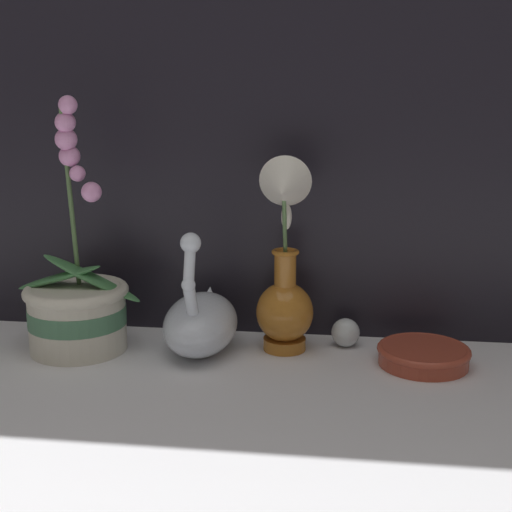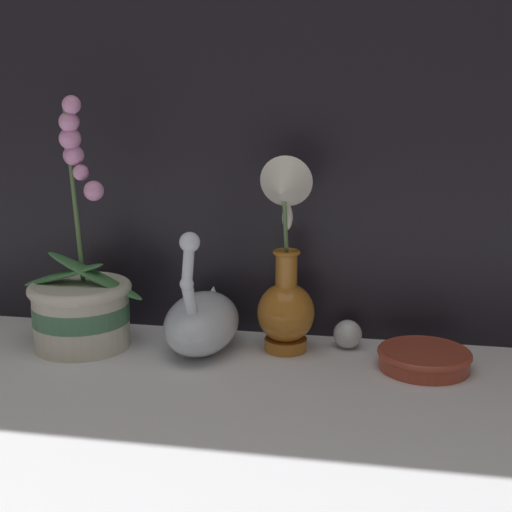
# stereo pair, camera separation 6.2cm
# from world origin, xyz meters

# --- Properties ---
(ground_plane) EXTENTS (2.80, 2.80, 0.00)m
(ground_plane) POSITION_xyz_m (0.00, 0.00, 0.00)
(ground_plane) COLOR white
(orchid_potted_plant) EXTENTS (0.22, 0.18, 0.44)m
(orchid_potted_plant) POSITION_xyz_m (-0.30, 0.12, 0.08)
(orchid_potted_plant) COLOR beige
(orchid_potted_plant) RESTS_ON ground_plane
(swan_figurine) EXTENTS (0.13, 0.22, 0.23)m
(swan_figurine) POSITION_xyz_m (-0.08, 0.14, 0.06)
(swan_figurine) COLOR silver
(swan_figurine) RESTS_ON ground_plane
(blue_vase) EXTENTS (0.10, 0.14, 0.34)m
(blue_vase) POSITION_xyz_m (0.06, 0.16, 0.14)
(blue_vase) COLOR #B26B23
(blue_vase) RESTS_ON ground_plane
(glass_sphere) EXTENTS (0.05, 0.05, 0.05)m
(glass_sphere) POSITION_xyz_m (0.17, 0.20, 0.03)
(glass_sphere) COLOR silver
(glass_sphere) RESTS_ON ground_plane
(amber_dish) EXTENTS (0.15, 0.15, 0.03)m
(amber_dish) POSITION_xyz_m (0.30, 0.13, 0.02)
(amber_dish) COLOR #A8422D
(amber_dish) RESTS_ON ground_plane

